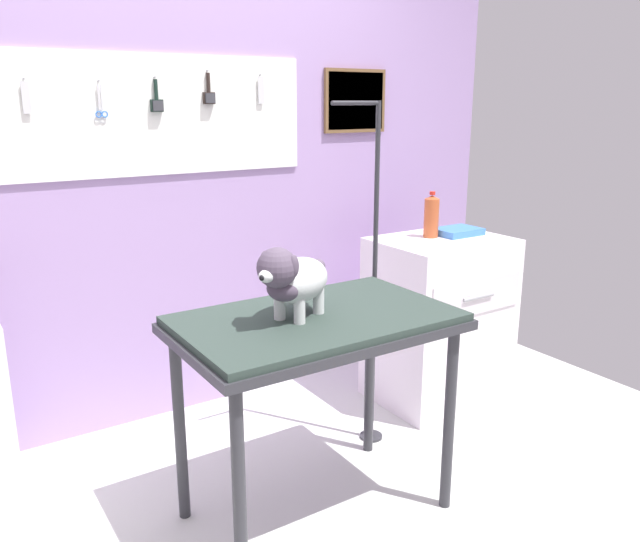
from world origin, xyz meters
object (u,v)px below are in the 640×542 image
object	(u,v)px
cabinet_right	(439,319)
dog	(293,279)
grooming_table	(316,337)
grooming_arm	(373,292)
soda_bottle	(431,216)

from	to	relation	value
cabinet_right	dog	bearing A→B (deg)	-157.16
grooming_table	dog	distance (m)	0.25
dog	cabinet_right	world-z (taller)	dog
grooming_table	cabinet_right	distance (m)	1.27
grooming_arm	soda_bottle	size ratio (longest dim) A/B	6.55
dog	soda_bottle	world-z (taller)	soda_bottle
dog	soda_bottle	bearing A→B (deg)	25.90
grooming_table	grooming_arm	size ratio (longest dim) A/B	0.65
dog	soda_bottle	distance (m)	1.32
dog	cabinet_right	xyz separation A→B (m)	(1.21, 0.51, -0.53)
grooming_arm	cabinet_right	xyz separation A→B (m)	(0.59, 0.18, -0.29)
grooming_arm	cabinet_right	bearing A→B (deg)	16.74
dog	grooming_table	bearing A→B (deg)	-1.68
grooming_arm	cabinet_right	distance (m)	0.69
dog	grooming_arm	bearing A→B (deg)	28.22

